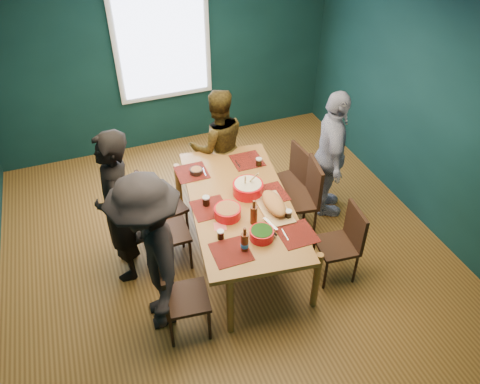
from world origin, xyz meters
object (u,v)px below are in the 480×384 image
object	(u,v)px
chair_right_far	(292,175)
person_back	(218,146)
bowl_herbs	(262,234)
cutting_board	(274,205)
chair_right_mid	(305,193)
chair_left_mid	(160,228)
chair_right_near	(345,238)
person_far_left	(118,209)
person_right	(331,156)
bowl_dumpling	(248,188)
chair_left_near	(176,294)
bowl_salad	(228,212)
dining_table	(240,206)
chair_left_far	(157,204)
person_near_left	(151,256)

from	to	relation	value
chair_right_far	person_back	world-z (taller)	person_back
bowl_herbs	cutting_board	world-z (taller)	cutting_board
chair_right_mid	bowl_herbs	bearing A→B (deg)	-130.21
chair_left_mid	chair_right_near	size ratio (longest dim) A/B	1.04
person_far_left	person_right	world-z (taller)	person_far_left
chair_left_mid	chair_right_mid	distance (m)	1.72
chair_right_mid	person_right	distance (m)	0.58
person_back	bowl_dumpling	world-z (taller)	person_back
chair_left_near	bowl_dumpling	xyz separation A→B (m)	(1.05, 0.87, 0.33)
chair_left_near	bowl_salad	xyz separation A→B (m)	(0.72, 0.59, 0.31)
cutting_board	chair_left_mid	bearing A→B (deg)	161.91
chair_left_near	person_far_left	xyz separation A→B (m)	(-0.32, 0.99, 0.35)
dining_table	bowl_dumpling	xyz separation A→B (m)	(0.13, 0.09, 0.15)
chair_left_far	person_far_left	bearing A→B (deg)	-156.34
dining_table	bowl_herbs	distance (m)	0.62
cutting_board	bowl_dumpling	bearing A→B (deg)	114.98
person_near_left	bowl_salad	world-z (taller)	person_near_left
chair_left_mid	chair_left_near	world-z (taller)	same
bowl_salad	cutting_board	size ratio (longest dim) A/B	0.41
dining_table	chair_right_mid	bearing A→B (deg)	15.62
person_far_left	person_right	bearing A→B (deg)	101.67
chair_left_far	bowl_salad	bearing A→B (deg)	-65.05
person_far_left	bowl_dumpling	world-z (taller)	person_far_left
person_far_left	person_right	distance (m)	2.56
chair_left_far	person_near_left	distance (m)	1.18
chair_left_mid	cutting_board	bearing A→B (deg)	-19.25
dining_table	chair_left_near	size ratio (longest dim) A/B	2.37
chair_left_far	bowl_herbs	bearing A→B (deg)	-69.29
bowl_dumpling	person_far_left	bearing A→B (deg)	174.93
person_far_left	bowl_dumpling	distance (m)	1.38
person_near_left	chair_right_mid	bearing A→B (deg)	110.53
chair_left_far	cutting_board	world-z (taller)	chair_left_far
person_far_left	bowl_salad	xyz separation A→B (m)	(1.04, -0.40, -0.03)
bowl_salad	bowl_herbs	bearing A→B (deg)	-63.88
person_back	person_near_left	size ratio (longest dim) A/B	0.87
bowl_salad	bowl_herbs	world-z (taller)	bowl_salad
person_right	bowl_herbs	bearing A→B (deg)	147.17
chair_left_near	person_back	size ratio (longest dim) A/B	0.61
bowl_dumpling	chair_right_far	bearing A→B (deg)	30.32
chair_left_mid	person_right	distance (m)	2.20
chair_left_far	chair_right_near	world-z (taller)	chair_left_far
cutting_board	person_back	bearing A→B (deg)	97.44
dining_table	chair_right_far	size ratio (longest dim) A/B	2.44
chair_right_mid	cutting_board	distance (m)	0.75
person_far_left	bowl_salad	size ratio (longest dim) A/B	6.39
chair_left_mid	bowl_dumpling	bearing A→B (deg)	-2.92
chair_right_near	chair_left_far	bearing A→B (deg)	150.75
person_far_left	person_back	world-z (taller)	person_far_left
bowl_dumpling	cutting_board	size ratio (longest dim) A/B	0.49
cutting_board	person_near_left	bearing A→B (deg)	-166.51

